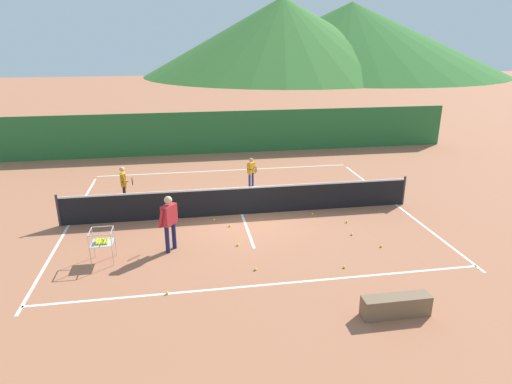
{
  "coord_description": "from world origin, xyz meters",
  "views": [
    {
      "loc": [
        -1.83,
        -13.77,
        5.66
      ],
      "look_at": [
        0.34,
        -0.89,
        1.09
      ],
      "focal_mm": 30.96,
      "sensor_mm": 36.0,
      "label": 1
    }
  ],
  "objects_px": {
    "tennis_ball_0": "(230,226)",
    "courtside_bench": "(396,306)",
    "student_1": "(251,170)",
    "tennis_ball_7": "(347,222)",
    "tennis_ball_3": "(238,245)",
    "tennis_net": "(242,201)",
    "tennis_ball_4": "(381,246)",
    "tennis_ball_6": "(167,293)",
    "tennis_ball_5": "(344,267)",
    "tennis_ball_9": "(312,214)",
    "instructor": "(169,218)",
    "tennis_ball_8": "(352,234)",
    "student_0": "(124,182)",
    "tennis_ball_1": "(256,269)",
    "ball_cart": "(102,241)",
    "tennis_ball_2": "(214,220)"
  },
  "relations": [
    {
      "from": "tennis_ball_0",
      "to": "courtside_bench",
      "type": "relative_size",
      "value": 0.05
    },
    {
      "from": "student_1",
      "to": "tennis_ball_7",
      "type": "distance_m",
      "value": 4.87
    },
    {
      "from": "student_1",
      "to": "tennis_ball_3",
      "type": "xyz_separation_m",
      "value": [
        -1.22,
        -5.21,
        -0.68
      ]
    },
    {
      "from": "tennis_ball_3",
      "to": "courtside_bench",
      "type": "relative_size",
      "value": 0.05
    },
    {
      "from": "tennis_net",
      "to": "tennis_ball_4",
      "type": "relative_size",
      "value": 172.94
    },
    {
      "from": "tennis_ball_6",
      "to": "tennis_ball_5",
      "type": "bearing_deg",
      "value": 6.3
    },
    {
      "from": "tennis_ball_0",
      "to": "tennis_ball_9",
      "type": "height_order",
      "value": "same"
    },
    {
      "from": "tennis_ball_3",
      "to": "tennis_ball_7",
      "type": "xyz_separation_m",
      "value": [
        3.7,
        1.08,
        0.0
      ]
    },
    {
      "from": "instructor",
      "to": "tennis_ball_8",
      "type": "bearing_deg",
      "value": 1.1
    },
    {
      "from": "instructor",
      "to": "student_0",
      "type": "relative_size",
      "value": 1.19
    },
    {
      "from": "tennis_ball_6",
      "to": "tennis_ball_9",
      "type": "xyz_separation_m",
      "value": [
        4.75,
        4.17,
        0.0
      ]
    },
    {
      "from": "tennis_ball_3",
      "to": "tennis_ball_8",
      "type": "bearing_deg",
      "value": 2.39
    },
    {
      "from": "tennis_net",
      "to": "student_1",
      "type": "relative_size",
      "value": 9.9
    },
    {
      "from": "tennis_ball_1",
      "to": "tennis_ball_9",
      "type": "distance_m",
      "value": 4.24
    },
    {
      "from": "student_1",
      "to": "tennis_ball_0",
      "type": "relative_size",
      "value": 17.48
    },
    {
      "from": "tennis_ball_8",
      "to": "tennis_ball_1",
      "type": "bearing_deg",
      "value": -153.29
    },
    {
      "from": "tennis_ball_0",
      "to": "tennis_ball_1",
      "type": "xyz_separation_m",
      "value": [
        0.35,
        -2.88,
        0.0
      ]
    },
    {
      "from": "tennis_net",
      "to": "tennis_ball_9",
      "type": "bearing_deg",
      "value": -10.68
    },
    {
      "from": "ball_cart",
      "to": "courtside_bench",
      "type": "bearing_deg",
      "value": -28.51
    },
    {
      "from": "tennis_ball_8",
      "to": "tennis_ball_3",
      "type": "bearing_deg",
      "value": -177.61
    },
    {
      "from": "instructor",
      "to": "tennis_ball_8",
      "type": "relative_size",
      "value": 23.84
    },
    {
      "from": "student_0",
      "to": "tennis_ball_6",
      "type": "height_order",
      "value": "student_0"
    },
    {
      "from": "tennis_ball_0",
      "to": "tennis_net",
      "type": "bearing_deg",
      "value": 61.88
    },
    {
      "from": "tennis_ball_6",
      "to": "tennis_ball_2",
      "type": "bearing_deg",
      "value": 71.15
    },
    {
      "from": "student_0",
      "to": "tennis_ball_0",
      "type": "height_order",
      "value": "student_0"
    },
    {
      "from": "courtside_bench",
      "to": "tennis_ball_5",
      "type": "bearing_deg",
      "value": 99.28
    },
    {
      "from": "student_0",
      "to": "tennis_ball_3",
      "type": "bearing_deg",
      "value": -49.2
    },
    {
      "from": "student_1",
      "to": "tennis_ball_6",
      "type": "relative_size",
      "value": 17.48
    },
    {
      "from": "tennis_ball_2",
      "to": "tennis_ball_9",
      "type": "xyz_separation_m",
      "value": [
        3.31,
        -0.04,
        0.0
      ]
    },
    {
      "from": "tennis_ball_0",
      "to": "instructor",
      "type": "bearing_deg",
      "value": -143.26
    },
    {
      "from": "tennis_ball_3",
      "to": "tennis_ball_7",
      "type": "bearing_deg",
      "value": 16.25
    },
    {
      "from": "courtside_bench",
      "to": "tennis_net",
      "type": "bearing_deg",
      "value": 111.6
    },
    {
      "from": "tennis_ball_6",
      "to": "tennis_ball_9",
      "type": "relative_size",
      "value": 1.0
    },
    {
      "from": "student_1",
      "to": "tennis_ball_7",
      "type": "bearing_deg",
      "value": -59.09
    },
    {
      "from": "tennis_ball_8",
      "to": "tennis_ball_9",
      "type": "xyz_separation_m",
      "value": [
        -0.72,
        1.77,
        0.0
      ]
    },
    {
      "from": "tennis_ball_2",
      "to": "courtside_bench",
      "type": "xyz_separation_m",
      "value": [
        3.44,
        -5.86,
        0.2
      ]
    },
    {
      "from": "ball_cart",
      "to": "tennis_ball_9",
      "type": "bearing_deg",
      "value": 19.18
    },
    {
      "from": "tennis_ball_0",
      "to": "courtside_bench",
      "type": "bearing_deg",
      "value": -60.47
    },
    {
      "from": "tennis_ball_0",
      "to": "tennis_ball_7",
      "type": "bearing_deg",
      "value": -4.77
    },
    {
      "from": "tennis_ball_2",
      "to": "tennis_ball_1",
      "type": "bearing_deg",
      "value": -77.09
    },
    {
      "from": "student_1",
      "to": "tennis_ball_6",
      "type": "xyz_separation_m",
      "value": [
        -3.18,
        -7.46,
        -0.68
      ]
    },
    {
      "from": "ball_cart",
      "to": "tennis_ball_0",
      "type": "height_order",
      "value": "ball_cart"
    },
    {
      "from": "tennis_ball_8",
      "to": "courtside_bench",
      "type": "relative_size",
      "value": 0.05
    },
    {
      "from": "tennis_net",
      "to": "tennis_ball_0",
      "type": "height_order",
      "value": "tennis_net"
    },
    {
      "from": "tennis_ball_2",
      "to": "tennis_ball_8",
      "type": "xyz_separation_m",
      "value": [
        4.03,
        -1.81,
        0.0
      ]
    },
    {
      "from": "tennis_ball_9",
      "to": "courtside_bench",
      "type": "height_order",
      "value": "courtside_bench"
    },
    {
      "from": "tennis_ball_0",
      "to": "tennis_ball_3",
      "type": "xyz_separation_m",
      "value": [
        0.08,
        -1.39,
        0.0
      ]
    },
    {
      "from": "tennis_ball_0",
      "to": "tennis_ball_7",
      "type": "xyz_separation_m",
      "value": [
        3.77,
        -0.32,
        0.0
      ]
    },
    {
      "from": "student_1",
      "to": "tennis_ball_1",
      "type": "distance_m",
      "value": 6.8
    },
    {
      "from": "tennis_net",
      "to": "ball_cart",
      "type": "relative_size",
      "value": 13.08
    }
  ]
}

